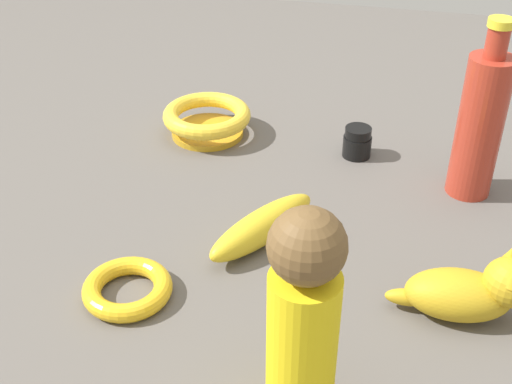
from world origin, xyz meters
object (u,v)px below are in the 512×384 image
(bowl, at_px, (207,119))
(person_figure_adult, at_px, (303,322))
(cat_figurine, at_px, (472,290))
(bangle, at_px, (127,288))
(bottle_tall, at_px, (480,124))
(banana, at_px, (263,226))
(nail_polish_jar, at_px, (357,142))

(bowl, distance_m, person_figure_adult, 0.59)
(cat_figurine, bearing_deg, bangle, -171.15)
(bowl, bearing_deg, bottle_tall, -10.23)
(banana, xyz_separation_m, cat_figurine, (0.26, -0.08, 0.01))
(banana, distance_m, nail_polish_jar, 0.27)
(banana, distance_m, person_figure_adult, 0.30)
(bangle, bearing_deg, nail_polish_jar, 60.03)
(bowl, relative_size, nail_polish_jar, 2.95)
(bangle, xyz_separation_m, person_figure_adult, (0.23, -0.12, 0.11))
(nail_polish_jar, bearing_deg, banana, -110.97)
(person_figure_adult, relative_size, cat_figurine, 1.50)
(nail_polish_jar, bearing_deg, bangle, -119.97)
(banana, relative_size, nail_polish_jar, 3.76)
(bangle, relative_size, bottle_tall, 0.41)
(bangle, bearing_deg, cat_figurine, 8.85)
(bangle, distance_m, bowl, 0.41)
(bowl, height_order, person_figure_adult, person_figure_adult)
(bangle, relative_size, cat_figurine, 0.67)
(cat_figurine, bearing_deg, banana, 162.27)
(bowl, distance_m, banana, 0.30)
(bangle, height_order, nail_polish_jar, nail_polish_jar)
(banana, bearing_deg, person_figure_adult, 50.51)
(banana, bearing_deg, bottle_tall, 155.25)
(bowl, xyz_separation_m, person_figure_adult, (0.25, -0.53, 0.09))
(nail_polish_jar, distance_m, cat_figurine, 0.37)
(person_figure_adult, bearing_deg, nail_polish_jar, 90.09)
(nail_polish_jar, height_order, bottle_tall, bottle_tall)
(person_figure_adult, distance_m, bottle_tall, 0.48)
(bowl, height_order, nail_polish_jar, same)
(person_figure_adult, height_order, cat_figurine, person_figure_adult)
(bangle, relative_size, bowl, 0.73)
(bangle, height_order, cat_figurine, cat_figurine)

